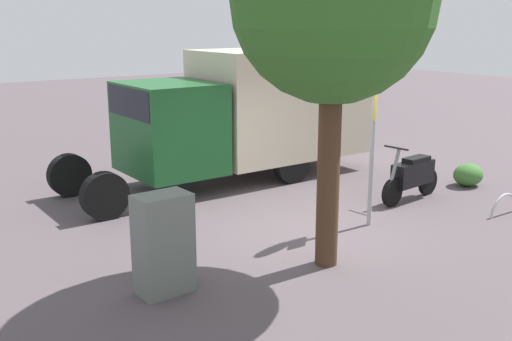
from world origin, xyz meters
The scene contains 8 objects.
ground_plane centered at (0.00, 0.00, 0.00)m, with size 60.00×60.00×0.00m, color #52474B.
box_truck_near centered at (-1.39, -3.50, 1.62)m, with size 7.29×2.21×2.95m.
motorcycle centered at (-3.07, -0.04, 0.52)m, with size 1.81×0.55×1.20m.
stop_sign centered at (-1.22, 0.57, 2.12)m, with size 0.71×0.33×3.18m.
street_tree centered at (0.63, 1.44, 3.85)m, with size 2.88×2.88×5.32m.
utility_cabinet centered at (3.07, 0.89, 0.69)m, with size 0.73×0.48×1.38m, color slate.
bike_rack_hoop centered at (-3.74, 1.65, 0.00)m, with size 0.85×0.85×0.05m, color #B7B7BC.
shrub_near_sign centered at (-4.97, -0.03, 0.25)m, with size 0.73×0.60×0.50m, color #3C6F30.
Camera 1 is at (6.51, 7.79, 3.61)m, focal length 42.37 mm.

